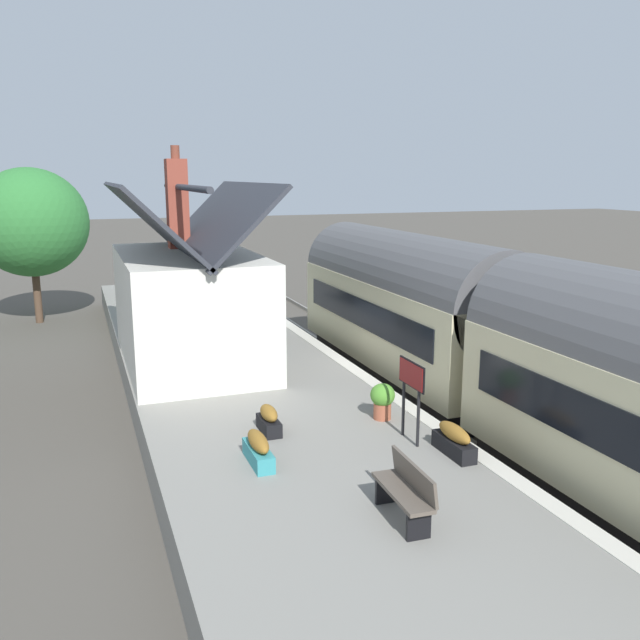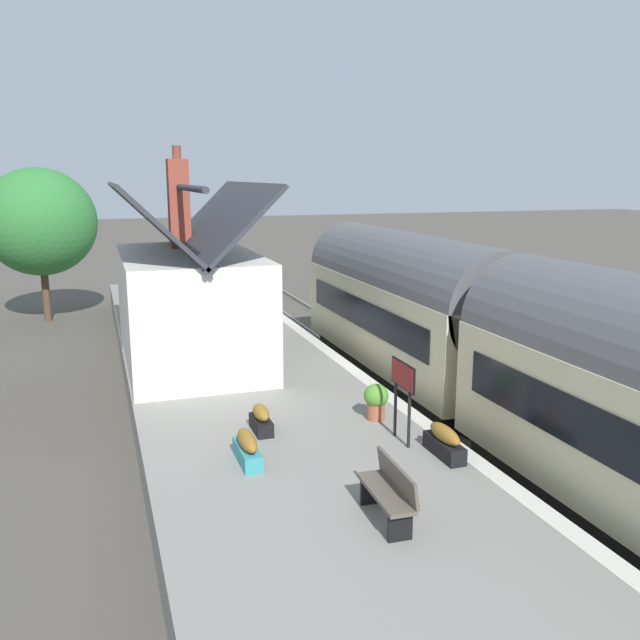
{
  "view_description": "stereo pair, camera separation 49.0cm",
  "coord_description": "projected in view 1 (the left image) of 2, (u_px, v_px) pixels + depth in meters",
  "views": [
    {
      "loc": [
        -15.92,
        7.8,
        5.89
      ],
      "look_at": [
        1.27,
        1.5,
        1.92
      ],
      "focal_mm": 37.68,
      "sensor_mm": 36.0,
      "label": 1
    },
    {
      "loc": [
        -16.08,
        7.34,
        5.89
      ],
      "look_at": [
        1.27,
        1.5,
        1.92
      ],
      "focal_mm": 37.68,
      "sensor_mm": 36.0,
      "label": 2
    }
  ],
  "objects": [
    {
      "name": "platform",
      "position": [
        249.0,
        393.0,
        17.08
      ],
      "size": [
        32.0,
        5.78,
        0.92
      ],
      "primitive_type": "cube",
      "color": "gray",
      "rests_on": "ground"
    },
    {
      "name": "bench_platform_end",
      "position": [
        205.0,
        299.0,
        24.77
      ],
      "size": [
        1.41,
        0.45,
        0.88
      ],
      "color": "brown",
      "rests_on": "platform"
    },
    {
      "name": "platform_edge_coping",
      "position": [
        348.0,
        365.0,
        17.89
      ],
      "size": [
        32.0,
        0.36,
        0.02
      ],
      "primitive_type": "cube",
      "color": "beige",
      "rests_on": "platform"
    },
    {
      "name": "planter_edge_far",
      "position": [
        383.0,
        399.0,
        13.89
      ],
      "size": [
        0.51,
        0.51,
        0.76
      ],
      "color": "#9E5138",
      "rests_on": "platform"
    },
    {
      "name": "station_sign_board",
      "position": [
        412.0,
        381.0,
        12.58
      ],
      "size": [
        0.96,
        0.06,
        1.57
      ],
      "color": "black",
      "rests_on": "platform"
    },
    {
      "name": "bench_by_lamp",
      "position": [
        406.0,
        490.0,
        9.79
      ],
      "size": [
        1.42,
        0.49,
        0.88
      ],
      "color": "brown",
      "rests_on": "platform"
    },
    {
      "name": "planter_by_door",
      "position": [
        454.0,
        440.0,
        12.13
      ],
      "size": [
        1.07,
        0.32,
        0.57
      ],
      "color": "black",
      "rests_on": "platform"
    },
    {
      "name": "ground_plane",
      "position": [
        387.0,
        393.0,
        18.48
      ],
      "size": [
        160.0,
        160.0,
        0.0
      ],
      "primitive_type": "plane",
      "color": "#4C473F"
    },
    {
      "name": "planter_bench_right",
      "position": [
        269.0,
        420.0,
        13.18
      ],
      "size": [
        0.81,
        0.32,
        0.55
      ],
      "color": "black",
      "rests_on": "platform"
    },
    {
      "name": "rail_far",
      "position": [
        393.0,
        390.0,
        18.53
      ],
      "size": [
        52.0,
        0.08,
        0.14
      ],
      "primitive_type": "cube",
      "color": "gray",
      "rests_on": "ground"
    },
    {
      "name": "planter_corner_building",
      "position": [
        258.0,
        449.0,
        11.76
      ],
      "size": [
        1.09,
        0.32,
        0.56
      ],
      "color": "teal",
      "rests_on": "platform"
    },
    {
      "name": "station_building",
      "position": [
        189.0,
        302.0,
        17.94
      ],
      "size": [
        6.86,
        3.69,
        5.76
      ],
      "color": "silver",
      "rests_on": "platform"
    },
    {
      "name": "tree_behind_building",
      "position": [
        31.0,
        223.0,
        26.46
      ],
      "size": [
        4.43,
        4.42,
        6.18
      ],
      "color": "#4C3828",
      "rests_on": "ground"
    },
    {
      "name": "rail_near",
      "position": [
        439.0,
        384.0,
        19.01
      ],
      "size": [
        52.0,
        0.08,
        0.14
      ],
      "primitive_type": "cube",
      "color": "gray",
      "rests_on": "ground"
    },
    {
      "name": "planter_bench_left",
      "position": [
        162.0,
        304.0,
        23.87
      ],
      "size": [
        0.61,
        0.61,
        0.89
      ],
      "color": "gray",
      "rests_on": "platform"
    }
  ]
}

